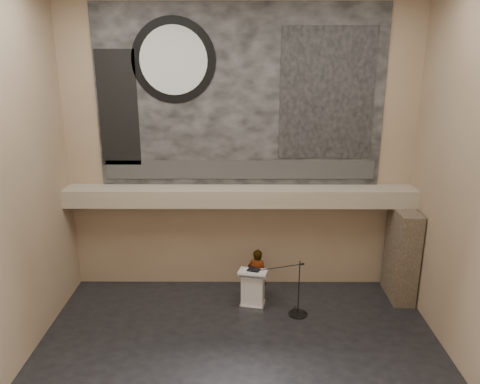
{
  "coord_description": "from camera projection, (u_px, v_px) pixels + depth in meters",
  "views": [
    {
      "loc": [
        0.05,
        -9.17,
        7.03
      ],
      "look_at": [
        0.0,
        3.2,
        3.2
      ],
      "focal_mm": 35.0,
      "sensor_mm": 36.0,
      "label": 1
    }
  ],
  "objects": [
    {
      "name": "floor",
      "position": [
        239.0,
        364.0,
        10.84
      ],
      "size": [
        10.0,
        10.0,
        0.0
      ],
      "primitive_type": "plane",
      "color": "black",
      "rests_on": "ground"
    },
    {
      "name": "soffit",
      "position": [
        240.0,
        196.0,
        13.41
      ],
      "size": [
        10.0,
        0.8,
        0.5
      ],
      "primitive_type": "cube",
      "color": "gray",
      "rests_on": "wall_back"
    },
    {
      "name": "banner_brick_print",
      "position": [
        118.0,
        109.0,
        13.01
      ],
      "size": [
        1.1,
        0.02,
        3.2
      ],
      "primitive_type": "cube",
      "color": "black",
      "rests_on": "banner"
    },
    {
      "name": "lectern",
      "position": [
        253.0,
        288.0,
        13.16
      ],
      "size": [
        0.87,
        0.69,
        1.14
      ],
      "rotation": [
        0.0,
        0.0,
        -0.19
      ],
      "color": "silver",
      "rests_on": "floor"
    },
    {
      "name": "banner_clock_rim",
      "position": [
        174.0,
        60.0,
        12.62
      ],
      "size": [
        2.3,
        0.02,
        2.3
      ],
      "primitive_type": "cylinder",
      "rotation": [
        1.57,
        0.0,
        0.0
      ],
      "color": "black",
      "rests_on": "banner"
    },
    {
      "name": "sprinkler_right",
      "position": [
        306.0,
        206.0,
        13.44
      ],
      "size": [
        0.04,
        0.04,
        0.06
      ],
      "primitive_type": "cylinder",
      "color": "#B2893D",
      "rests_on": "soffit"
    },
    {
      "name": "wall_front",
      "position": [
        238.0,
        283.0,
        5.76
      ],
      "size": [
        10.0,
        0.02,
        8.5
      ],
      "primitive_type": "cube",
      "color": "#8F745A",
      "rests_on": "floor"
    },
    {
      "name": "banner",
      "position": [
        240.0,
        98.0,
        12.95
      ],
      "size": [
        8.0,
        0.05,
        5.0
      ],
      "primitive_type": "cube",
      "color": "black",
      "rests_on": "wall_back"
    },
    {
      "name": "banner_text_strip",
      "position": [
        240.0,
        170.0,
        13.52
      ],
      "size": [
        7.76,
        0.02,
        0.55
      ],
      "primitive_type": "cube",
      "color": "#2B2B2B",
      "rests_on": "banner"
    },
    {
      "name": "papers",
      "position": [
        249.0,
        271.0,
        12.96
      ],
      "size": [
        0.3,
        0.36,
        0.0
      ],
      "primitive_type": "cube",
      "rotation": [
        0.0,
        0.0,
        0.3
      ],
      "color": "silver",
      "rests_on": "lectern"
    },
    {
      "name": "mic_stand",
      "position": [
        296.0,
        306.0,
        12.78
      ],
      "size": [
        1.57,
        0.69,
        1.62
      ],
      "rotation": [
        0.0,
        0.0,
        0.31
      ],
      "color": "black",
      "rests_on": "floor"
    },
    {
      "name": "wall_back",
      "position": [
        240.0,
        149.0,
        13.41
      ],
      "size": [
        10.0,
        0.02,
        8.5
      ],
      "primitive_type": "cube",
      "color": "#8F745A",
      "rests_on": "floor"
    },
    {
      "name": "banner_clock_face",
      "position": [
        173.0,
        60.0,
        12.6
      ],
      "size": [
        1.84,
        0.02,
        1.84
      ],
      "primitive_type": "cylinder",
      "rotation": [
        1.57,
        0.0,
        0.0
      ],
      "color": "silver",
      "rests_on": "banner"
    },
    {
      "name": "speaker_person",
      "position": [
        257.0,
        274.0,
        13.46
      ],
      "size": [
        0.65,
        0.53,
        1.56
      ],
      "primitive_type": "imported",
      "rotation": [
        0.0,
        0.0,
        2.83
      ],
      "color": "white",
      "rests_on": "floor"
    },
    {
      "name": "banner_building_print",
      "position": [
        327.0,
        94.0,
        12.87
      ],
      "size": [
        2.6,
        0.02,
        3.6
      ],
      "primitive_type": "cube",
      "color": "black",
      "rests_on": "banner"
    },
    {
      "name": "sprinkler_left",
      "position": [
        185.0,
        206.0,
        13.45
      ],
      "size": [
        0.04,
        0.04,
        0.06
      ],
      "primitive_type": "cylinder",
      "color": "#B2893D",
      "rests_on": "soffit"
    },
    {
      "name": "stone_pier",
      "position": [
        402.0,
        254.0,
        13.43
      ],
      "size": [
        0.6,
        1.4,
        2.7
      ],
      "primitive_type": "cube",
      "color": "#403327",
      "rests_on": "floor"
    },
    {
      "name": "binder",
      "position": [
        254.0,
        270.0,
        12.98
      ],
      "size": [
        0.41,
        0.37,
        0.04
      ],
      "primitive_type": "cube",
      "rotation": [
        0.0,
        0.0,
        -0.35
      ],
      "color": "black",
      "rests_on": "lectern"
    }
  ]
}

